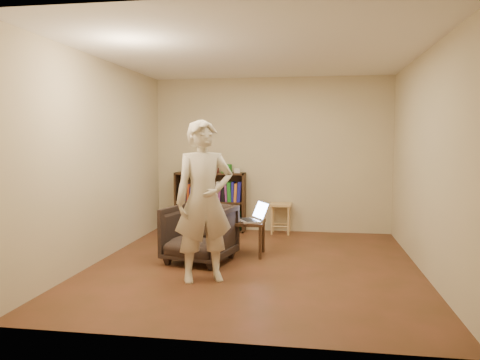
% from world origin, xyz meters
% --- Properties ---
extents(floor, '(4.50, 4.50, 0.00)m').
position_xyz_m(floor, '(0.00, 0.00, 0.00)').
color(floor, '#442C15').
rests_on(floor, ground).
extents(ceiling, '(4.50, 4.50, 0.00)m').
position_xyz_m(ceiling, '(0.00, 0.00, 2.60)').
color(ceiling, white).
rests_on(ceiling, wall_back).
extents(wall_back, '(4.00, 0.00, 4.00)m').
position_xyz_m(wall_back, '(0.00, 2.25, 1.30)').
color(wall_back, '#BCAE8E').
rests_on(wall_back, floor).
extents(wall_left, '(0.00, 4.50, 4.50)m').
position_xyz_m(wall_left, '(-2.00, 0.00, 1.30)').
color(wall_left, '#BCAE8E').
rests_on(wall_left, floor).
extents(wall_right, '(0.00, 4.50, 4.50)m').
position_xyz_m(wall_right, '(2.00, 0.00, 1.30)').
color(wall_right, '#BCAE8E').
rests_on(wall_right, floor).
extents(bookshelf, '(1.20, 0.30, 1.00)m').
position_xyz_m(bookshelf, '(-1.03, 2.09, 0.44)').
color(bookshelf, black).
rests_on(bookshelf, floor).
extents(box_yellow, '(0.24, 0.18, 0.20)m').
position_xyz_m(box_yellow, '(-1.33, 2.09, 1.10)').
color(box_yellow, gold).
rests_on(box_yellow, bookshelf).
extents(red_cloth, '(0.32, 0.24, 0.10)m').
position_xyz_m(red_cloth, '(-1.05, 2.07, 1.05)').
color(red_cloth, maroon).
rests_on(red_cloth, bookshelf).
extents(box_green, '(0.16, 0.16, 0.14)m').
position_xyz_m(box_green, '(-0.74, 2.08, 1.07)').
color(box_green, '#207821').
rests_on(box_green, bookshelf).
extents(box_white, '(0.11, 0.11, 0.08)m').
position_xyz_m(box_white, '(-0.56, 2.11, 1.04)').
color(box_white, silver).
rests_on(box_white, bookshelf).
extents(stool, '(0.35, 0.35, 0.50)m').
position_xyz_m(stool, '(0.18, 2.03, 0.41)').
color(stool, tan).
rests_on(stool, floor).
extents(armchair, '(0.95, 0.96, 0.73)m').
position_xyz_m(armchair, '(-0.71, 0.05, 0.36)').
color(armchair, black).
rests_on(armchair, floor).
extents(side_table, '(0.46, 0.46, 0.47)m').
position_xyz_m(side_table, '(-0.16, 0.50, 0.39)').
color(side_table, '#312110').
rests_on(side_table, floor).
extents(laptop, '(0.51, 0.51, 0.26)m').
position_xyz_m(laptop, '(-0.08, 0.50, 0.53)').
color(laptop, silver).
rests_on(laptop, side_table).
extents(person, '(0.77, 0.66, 1.78)m').
position_xyz_m(person, '(-0.47, -0.71, 0.89)').
color(person, beige).
rests_on(person, floor).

